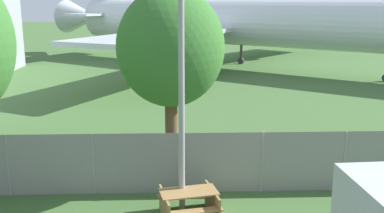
# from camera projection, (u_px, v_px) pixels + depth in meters

# --- Properties ---
(perimeter_fence) EXTENTS (56.07, 0.07, 1.91)m
(perimeter_fence) POSITION_uv_depth(u_px,v_px,m) (179.00, 163.00, 13.58)
(perimeter_fence) COLOR gray
(perimeter_fence) RESTS_ON ground
(airplane) EXTENTS (37.61, 31.30, 11.88)m
(airplane) POSITION_uv_depth(u_px,v_px,m) (242.00, 22.00, 37.99)
(airplane) COLOR silver
(airplane) RESTS_ON ground
(picnic_bench_near_cabin) EXTENTS (1.78, 1.68, 0.76)m
(picnic_bench_near_cabin) POSITION_uv_depth(u_px,v_px,m) (189.00, 201.00, 12.12)
(picnic_bench_near_cabin) COLOR #A37A47
(picnic_bench_near_cabin) RESTS_ON ground
(tree_near_hangar) EXTENTS (3.29, 3.29, 6.17)m
(tree_near_hangar) POSITION_uv_depth(u_px,v_px,m) (171.00, 49.00, 13.58)
(tree_near_hangar) COLOR brown
(tree_near_hangar) RESTS_ON ground
(light_mast) EXTENTS (0.44, 0.44, 9.33)m
(light_mast) POSITION_uv_depth(u_px,v_px,m) (181.00, 8.00, 11.17)
(light_mast) COLOR #99999E
(light_mast) RESTS_ON ground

